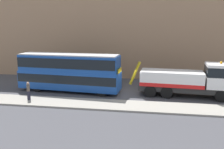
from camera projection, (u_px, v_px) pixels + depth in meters
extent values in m
plane|color=#424247|center=(130.00, 93.00, 24.97)|extent=(120.00, 120.00, 0.00)
cube|color=gray|center=(126.00, 106.00, 20.90)|extent=(60.00, 2.80, 0.15)
cube|color=#9E7A5B|center=(136.00, 18.00, 30.82)|extent=(60.00, 1.20, 16.00)
cube|color=#2D2D2D|center=(184.00, 88.00, 23.79)|extent=(9.15, 2.96, 0.55)
cube|color=white|center=(220.00, 76.00, 22.75)|extent=(2.81, 2.81, 2.30)
cube|color=black|center=(220.00, 71.00, 22.66)|extent=(2.84, 2.84, 0.90)
cube|color=silver|center=(171.00, 78.00, 23.90)|extent=(6.30, 3.10, 1.40)
cube|color=red|center=(171.00, 83.00, 24.01)|extent=(6.30, 3.16, 0.36)
cylinder|color=#B79914|center=(135.00, 73.00, 24.71)|extent=(1.25, 0.38, 2.52)
sphere|color=orange|center=(221.00, 63.00, 22.50)|extent=(0.24, 0.24, 0.24)
cylinder|color=black|center=(217.00, 90.00, 24.13)|extent=(1.18, 0.44, 1.16)
cylinder|color=black|center=(222.00, 96.00, 22.02)|extent=(1.18, 0.44, 1.16)
cylinder|color=black|center=(167.00, 87.00, 25.30)|extent=(1.18, 0.44, 1.16)
cylinder|color=black|center=(167.00, 92.00, 23.19)|extent=(1.18, 0.44, 1.16)
cylinder|color=black|center=(152.00, 86.00, 25.68)|extent=(1.18, 0.44, 1.16)
cylinder|color=black|center=(150.00, 91.00, 23.57)|extent=(1.18, 0.44, 1.16)
cube|color=#19479E|center=(69.00, 80.00, 25.55)|extent=(11.17, 3.42, 1.90)
cube|color=#19479E|center=(69.00, 63.00, 25.19)|extent=(10.94, 3.30, 1.70)
cube|color=black|center=(69.00, 77.00, 25.50)|extent=(11.07, 3.46, 0.90)
cube|color=black|center=(69.00, 62.00, 25.17)|extent=(10.85, 3.44, 1.00)
cube|color=#B2B2B2|center=(69.00, 55.00, 25.01)|extent=(10.72, 3.18, 0.12)
cube|color=yellow|center=(120.00, 70.00, 24.00)|extent=(0.19, 1.50, 0.44)
cylinder|color=black|center=(107.00, 86.00, 25.82)|extent=(1.06, 0.39, 1.04)
cylinder|color=black|center=(101.00, 91.00, 23.76)|extent=(1.06, 0.39, 1.04)
cylinder|color=black|center=(47.00, 83.00, 27.51)|extent=(1.06, 0.39, 1.04)
cylinder|color=black|center=(37.00, 87.00, 25.45)|extent=(1.06, 0.39, 1.04)
cylinder|color=#232333|center=(29.00, 95.00, 22.28)|extent=(0.39, 0.39, 0.85)
cube|color=brown|center=(28.00, 88.00, 22.13)|extent=(0.40, 0.47, 0.62)
sphere|color=tan|center=(28.00, 83.00, 22.04)|extent=(0.24, 0.24, 0.24)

